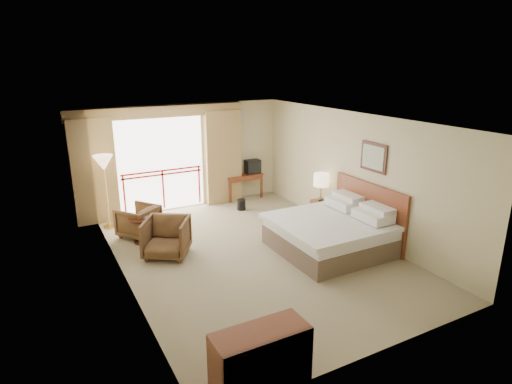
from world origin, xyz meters
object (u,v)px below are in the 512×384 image
desk (242,179)px  side_table (141,226)px  floor_lamp (104,166)px  bed (332,233)px  table_lamp (321,180)px  nightstand (321,212)px  armchair_near (168,255)px  tv (252,166)px  armchair_far (140,236)px  dresser (261,360)px  wastebasket (241,205)px

desk → side_table: 3.77m
desk → floor_lamp: bearing=-172.9°
bed → table_lamp: table_lamp is taller
nightstand → desk: desk is taller
nightstand → armchair_near: size_ratio=0.63×
tv → armchair_near: 4.34m
armchair_far → dresser: 5.33m
bed → nightstand: bearing=61.1°
wastebasket → floor_lamp: bearing=173.5°
table_lamp → armchair_near: bearing=-178.7°
table_lamp → floor_lamp: size_ratio=0.37×
desk → wastebasket: size_ratio=3.80×
desk → dresser: 7.44m
side_table → armchair_far: bearing=85.8°
wastebasket → dresser: 6.39m
bed → nightstand: size_ratio=3.93×
desk → armchair_far: bearing=-157.8°
table_lamp → floor_lamp: 5.00m
nightstand → armchair_far: bearing=167.3°
wastebasket → dresser: size_ratio=0.24×
table_lamp → armchair_far: table_lamp is taller
bed → tv: bearing=86.2°
wastebasket → armchair_near: 3.09m
desk → dresser: dresser is taller
tv → desk: bearing=-177.9°
table_lamp → wastebasket: (-1.28, 1.69, -0.90)m
desk → table_lamp: bearing=-74.8°
armchair_near → dresser: bearing=-59.1°
nightstand → table_lamp: bearing=94.3°
desk → side_table: desk is taller
side_table → armchair_near: bearing=-72.9°
side_table → dresser: 4.95m
floor_lamp → dresser: floor_lamp is taller
armchair_near → floor_lamp: (-0.73, 2.14, 1.48)m
bed → armchair_near: 3.35m
nightstand → desk: bearing=110.7°
dresser → table_lamp: bearing=43.4°
desk → dresser: (-3.12, -6.75, -0.16)m
wastebasket → side_table: (-2.81, -0.87, 0.24)m
tv → side_table: tv is taller
tv → armchair_near: bearing=-129.3°
armchair_near → tv: bearing=71.0°
floor_lamp → dresser: bearing=-84.2°
bed → floor_lamp: bearing=137.5°
armchair_near → dresser: (-0.10, -4.04, 0.38)m
bed → armchair_near: size_ratio=2.48×
dresser → wastebasket: bearing=62.4°
bed → dresser: bed is taller
armchair_near → floor_lamp: floor_lamp is taller
side_table → floor_lamp: bearing=110.0°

